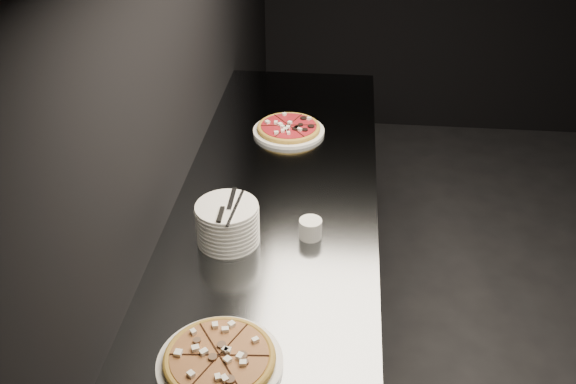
# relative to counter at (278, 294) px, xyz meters

# --- Properties ---
(wall_left) EXTENTS (0.02, 5.00, 2.80)m
(wall_left) POSITION_rel_counter_xyz_m (-0.37, 0.00, 0.94)
(wall_left) COLOR black
(wall_left) RESTS_ON floor
(counter) EXTENTS (0.74, 2.44, 0.92)m
(counter) POSITION_rel_counter_xyz_m (0.00, 0.00, 0.00)
(counter) COLOR #575A5D
(counter) RESTS_ON floor
(pizza_mushroom) EXTENTS (0.34, 0.34, 0.04)m
(pizza_mushroom) POSITION_rel_counter_xyz_m (-0.06, -0.80, 0.48)
(pizza_mushroom) COLOR silver
(pizza_mushroom) RESTS_ON counter
(pizza_tomato) EXTENTS (0.31, 0.31, 0.04)m
(pizza_tomato) POSITION_rel_counter_xyz_m (-0.01, 0.54, 0.48)
(pizza_tomato) COLOR silver
(pizza_tomato) RESTS_ON counter
(plate_stack) EXTENTS (0.21, 0.21, 0.14)m
(plate_stack) POSITION_rel_counter_xyz_m (-0.13, -0.26, 0.53)
(plate_stack) COLOR silver
(plate_stack) RESTS_ON counter
(cutlery) EXTENTS (0.08, 0.22, 0.01)m
(cutlery) POSITION_rel_counter_xyz_m (-0.13, -0.27, 0.60)
(cutlery) COLOR #AEAFB5
(cutlery) RESTS_ON plate_stack
(ramekin) EXTENTS (0.08, 0.08, 0.07)m
(ramekin) POSITION_rel_counter_xyz_m (0.14, -0.21, 0.50)
(ramekin) COLOR silver
(ramekin) RESTS_ON counter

